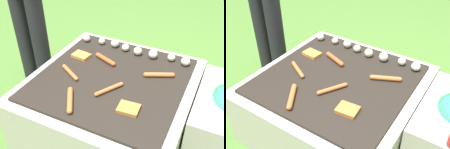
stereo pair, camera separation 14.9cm
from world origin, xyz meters
The scene contains 10 objects.
ground_plane centered at (0.00, 0.00, 0.00)m, with size 14.00×14.00×0.00m, color #47702D.
grill centered at (0.00, 0.00, 0.19)m, with size 0.92×0.92×0.38m.
sausage_front_center centered at (0.04, -0.12, 0.39)m, with size 0.10×0.16×0.02m.
sausage_back_right centered at (-0.10, -0.29, 0.40)m, with size 0.12×0.17×0.03m.
sausage_mid_right centered at (0.24, 0.13, 0.40)m, with size 0.17×0.09×0.03m.
sausage_mid_left centered at (-0.23, -0.08, 0.39)m, with size 0.16×0.10×0.02m.
sausage_front_left centered at (-0.11, 0.14, 0.40)m, with size 0.17×0.08×0.03m.
bread_slice_left centered at (0.19, -0.21, 0.39)m, with size 0.11×0.09×0.02m.
bread_slice_right centered at (-0.28, 0.11, 0.39)m, with size 0.12×0.09×0.02m.
mushroom_row centered at (0.02, 0.31, 0.41)m, with size 0.75×0.08×0.06m.
Camera 1 is at (0.54, -1.09, 1.27)m, focal length 42.00 mm.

